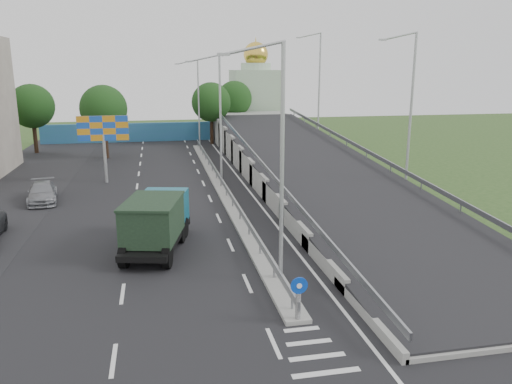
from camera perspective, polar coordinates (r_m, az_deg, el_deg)
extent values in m
plane|color=#2D4C1E|center=(17.32, 6.89, -18.11)|extent=(160.00, 160.00, 0.00)
cube|color=black|center=(35.16, -8.02, -1.34)|extent=(26.00, 90.00, 0.04)
cube|color=gray|center=(39.26, -4.02, 0.52)|extent=(1.00, 44.00, 0.20)
cube|color=gray|center=(42.13, 12.80, 4.25)|extent=(0.10, 50.00, 0.32)
cube|color=gray|center=(39.25, -0.01, 3.91)|extent=(0.10, 50.00, 0.32)
cube|color=gray|center=(39.12, -4.03, 1.45)|extent=(0.08, 44.00, 0.32)
cylinder|color=gray|center=(39.17, -4.03, 1.09)|extent=(0.09, 0.09, 0.60)
cylinder|color=black|center=(18.76, 4.83, -12.59)|extent=(0.20, 0.20, 1.20)
cylinder|color=#0C3FBF|center=(18.37, 4.95, -10.61)|extent=(0.64, 0.05, 0.64)
cylinder|color=white|center=(18.35, 4.98, -10.64)|extent=(0.20, 0.03, 0.20)
cylinder|color=#B2B5B7|center=(20.92, 2.99, 2.98)|extent=(0.18, 0.18, 10.00)
cylinder|color=#B2B5B7|center=(20.30, -0.26, 16.14)|extent=(2.57, 0.12, 0.66)
cube|color=#B2B5B7|center=(20.09, -3.74, 15.43)|extent=(0.50, 0.18, 0.12)
cylinder|color=#B2B5B7|center=(40.42, -4.08, 8.24)|extent=(0.18, 0.18, 10.00)
cylinder|color=#B2B5B7|center=(40.10, -5.96, 14.96)|extent=(2.57, 0.12, 0.66)
cube|color=#B2B5B7|center=(40.00, -7.72, 14.55)|extent=(0.50, 0.18, 0.12)
cylinder|color=#B2B5B7|center=(60.25, -6.57, 10.04)|extent=(0.18, 0.18, 10.00)
cylinder|color=#B2B5B7|center=(60.03, -7.88, 14.52)|extent=(2.57, 0.12, 0.66)
cube|color=#B2B5B7|center=(59.96, -9.05, 14.25)|extent=(0.50, 0.18, 0.12)
cube|color=teal|center=(66.38, -10.65, 6.77)|extent=(30.00, 0.50, 2.40)
cube|color=#B2CCAD|center=(75.51, -0.02, 10.36)|extent=(7.00, 7.00, 9.00)
cylinder|color=#B2CCAD|center=(75.37, -0.03, 14.15)|extent=(4.40, 4.40, 1.00)
sphere|color=gold|center=(75.40, -0.03, 15.44)|extent=(3.60, 3.60, 3.60)
cone|color=gold|center=(75.48, -0.03, 16.96)|extent=(0.30, 0.30, 1.20)
cylinder|color=#B2B5B7|center=(42.71, -16.86, 3.65)|extent=(0.24, 0.24, 4.00)
cube|color=orange|center=(42.37, -17.09, 6.98)|extent=(4.00, 0.20, 2.00)
cylinder|color=black|center=(54.62, -16.80, 5.78)|extent=(0.44, 0.44, 4.00)
sphere|color=black|center=(54.29, -17.03, 9.12)|extent=(4.80, 4.80, 4.80)
cylinder|color=black|center=(62.68, -5.09, 7.28)|extent=(0.44, 0.44, 4.00)
sphere|color=black|center=(62.40, -5.15, 10.20)|extent=(4.80, 4.80, 4.80)
cylinder|color=black|center=(60.78, -23.94, 5.94)|extent=(0.44, 0.44, 4.00)
sphere|color=black|center=(60.49, -24.24, 8.94)|extent=(4.80, 4.80, 4.80)
cylinder|color=black|center=(70.11, -2.45, 8.02)|extent=(0.44, 0.44, 4.00)
sphere|color=black|center=(69.85, -2.48, 10.63)|extent=(4.80, 4.80, 4.80)
cylinder|color=black|center=(28.57, -12.30, -3.94)|extent=(0.61, 1.18, 1.12)
cylinder|color=black|center=(28.14, -8.25, -4.03)|extent=(0.61, 1.18, 1.12)
cylinder|color=black|center=(27.72, -12.76, -4.52)|extent=(0.61, 1.18, 1.12)
cylinder|color=black|center=(27.28, -8.59, -4.63)|extent=(0.61, 1.18, 1.12)
cylinder|color=black|center=(24.48, -14.84, -7.14)|extent=(0.61, 1.18, 1.12)
cylinder|color=black|center=(23.98, -10.12, -7.32)|extent=(0.61, 1.18, 1.12)
cube|color=black|center=(26.30, -11.27, -5.10)|extent=(3.74, 6.70, 0.31)
cube|color=#09495F|center=(28.24, -10.29, -1.56)|extent=(2.66, 2.13, 1.74)
cube|color=black|center=(28.87, -10.01, -0.27)|extent=(1.90, 0.50, 0.72)
cube|color=black|center=(29.35, -9.85, -3.13)|extent=(2.32, 0.69, 0.51)
cube|color=black|center=(25.39, -11.70, -3.14)|extent=(3.28, 4.34, 1.84)
cube|color=black|center=(25.13, -11.81, -1.03)|extent=(3.40, 4.46, 0.12)
imported|color=gray|center=(38.24, -23.24, -0.06)|extent=(2.62, 4.93, 1.36)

